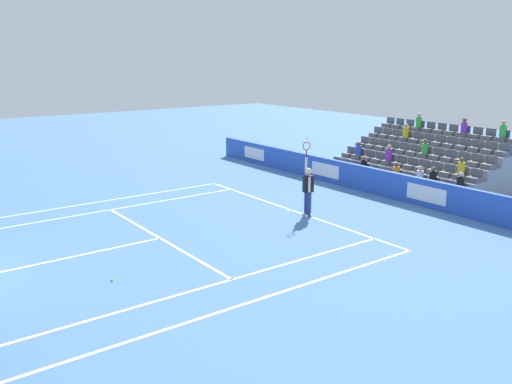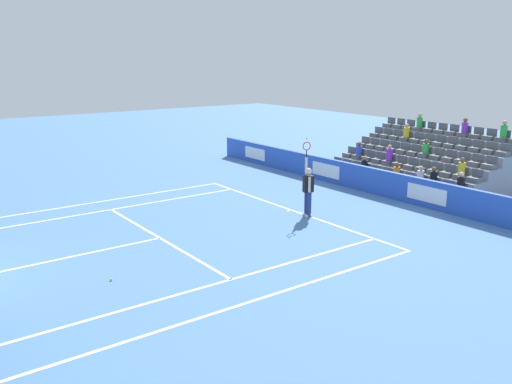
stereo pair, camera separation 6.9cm
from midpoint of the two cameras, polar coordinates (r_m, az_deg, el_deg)
The scene contains 12 objects.
line_baseline at distance 20.48m, azimuth 3.87°, elevation -1.92°, with size 10.97×0.10×0.01m, color white.
line_service at distance 17.60m, azimuth -10.01°, elevation -4.80°, with size 8.23×0.10×0.01m, color white.
line_centre_service at distance 16.55m, azimuth -20.03°, elevation -6.71°, with size 0.10×6.40×0.01m, color white.
line_singles_sideline_left at distance 21.07m, azimuth -16.12°, elevation -1.99°, with size 0.10×11.89×0.01m, color white.
line_singles_sideline_right at distance 14.02m, azimuth -4.08°, elevation -9.63°, with size 0.10×11.89×0.01m, color white.
line_doubles_sideline_left at distance 22.32m, azimuth -17.35°, elevation -1.19°, with size 0.10×11.89×0.01m, color white.
line_doubles_sideline_right at distance 12.99m, azimuth -0.78°, elevation -11.62°, with size 0.10×11.89×0.01m, color white.
line_centre_mark at distance 20.42m, azimuth 3.65°, elevation -1.97°, with size 0.10×0.20×0.01m, color white.
sponsor_barrier at distance 23.40m, azimuth 12.33°, elevation 1.18°, with size 22.28×0.22×1.09m.
tennis_player at distance 19.56m, azimuth 5.61°, elevation 0.28°, with size 0.51×0.43×2.85m.
stadium_stand at distance 26.07m, azimuth 17.59°, elevation 2.76°, with size 7.44×4.75×3.03m.
loose_tennis_ball at distance 14.64m, azimuth -14.91°, elevation -8.92°, with size 0.07×0.07×0.07m, color #D1E533.
Camera 2 is at (-15.05, 0.80, 5.63)m, focal length 37.88 mm.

